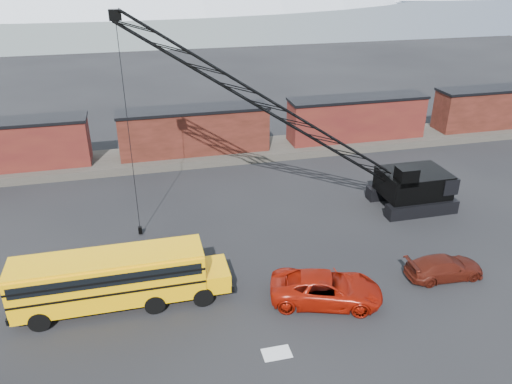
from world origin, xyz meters
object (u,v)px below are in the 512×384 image
maroon_suv (445,267)px  crawler_crane (295,120)px  red_pickup (326,288)px  school_bus (116,278)px

maroon_suv → crawler_crane: size_ratio=0.20×
red_pickup → maroon_suv: (7.66, 0.49, -0.18)m
school_bus → maroon_suv: (18.75, -1.91, -1.12)m
red_pickup → crawler_crane: 11.74m
maroon_suv → school_bus: bearing=86.1°
school_bus → crawler_crane: size_ratio=0.50×
school_bus → crawler_crane: (12.14, 7.29, 5.61)m
crawler_crane → red_pickup: bearing=-96.1°
red_pickup → crawler_crane: (1.04, 9.69, 6.55)m
school_bus → maroon_suv: school_bus is taller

